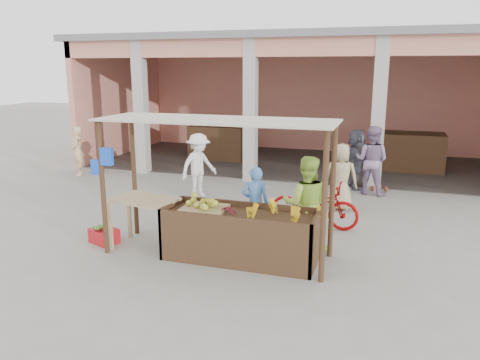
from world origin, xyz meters
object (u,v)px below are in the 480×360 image
(red_crate, at_px, (104,236))
(vendor_blue, at_px, (255,202))
(motorcycle, at_px, (314,204))
(fruit_stall, at_px, (240,237))
(vendor_green, at_px, (306,202))
(side_table, at_px, (144,206))

(red_crate, relative_size, vendor_blue, 0.33)
(vendor_blue, bearing_deg, red_crate, 8.11)
(vendor_blue, relative_size, motorcycle, 0.81)
(vendor_blue, bearing_deg, fruit_stall, 78.39)
(red_crate, distance_m, vendor_blue, 2.91)
(fruit_stall, xyz_separation_m, vendor_blue, (-0.00, 0.92, 0.37))
(vendor_blue, height_order, motorcycle, vendor_blue)
(vendor_green, bearing_deg, motorcycle, -94.86)
(motorcycle, bearing_deg, side_table, 129.65)
(side_table, height_order, vendor_green, vendor_green)
(side_table, xyz_separation_m, red_crate, (-0.85, -0.06, -0.64))
(side_table, distance_m, motorcycle, 3.45)
(red_crate, distance_m, vendor_green, 3.82)
(fruit_stall, relative_size, side_table, 2.04)
(fruit_stall, distance_m, vendor_blue, 0.99)
(fruit_stall, bearing_deg, side_table, 179.44)
(fruit_stall, xyz_separation_m, motorcycle, (0.94, 2.06, 0.10))
(vendor_green, relative_size, motorcycle, 0.96)
(red_crate, height_order, vendor_blue, vendor_blue)
(side_table, relative_size, motorcycle, 0.67)
(fruit_stall, height_order, red_crate, fruit_stall)
(fruit_stall, xyz_separation_m, red_crate, (-2.68, -0.04, -0.27))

